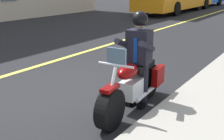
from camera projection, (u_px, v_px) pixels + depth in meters
The scene contains 4 objects.
ground_plane at pixel (68, 92), 5.90m from camera, with size 80.00×80.00×0.00m, color black.
lane_center_stripe at pixel (9, 75), 6.98m from camera, with size 60.00×0.16×0.01m, color #E5DB4C.
motorcycle_main at pixel (134, 85), 4.97m from camera, with size 2.22×0.72×1.26m.
rider_main at pixel (139, 51), 4.96m from camera, with size 0.66×0.59×1.74m.
Camera 1 is at (4.01, 3.87, 2.19)m, focal length 44.76 mm.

